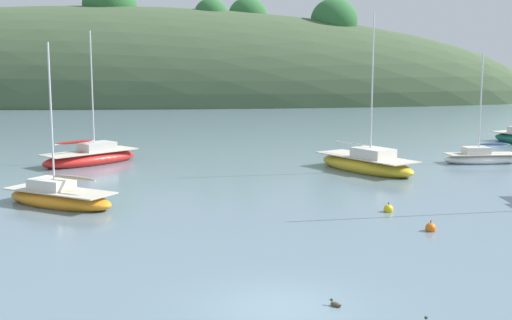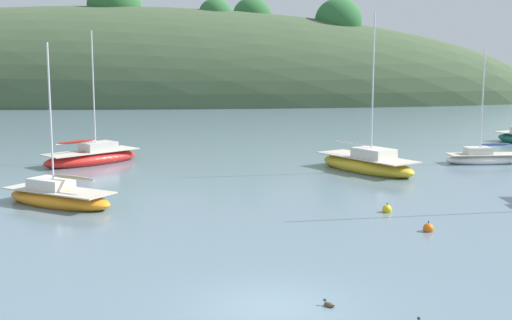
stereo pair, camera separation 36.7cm
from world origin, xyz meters
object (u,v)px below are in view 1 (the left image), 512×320
object	(u,v)px
sailboat_yellow_far	(367,164)
sailboat_blue_center	(481,158)
sailboat_navy_dinghy	(59,197)
sailboat_orange_cutter	(91,157)
duck_lone_right	(335,304)
mooring_buoy_channel	(388,209)
mooring_buoy_outer	(431,228)

from	to	relation	value
sailboat_yellow_far	sailboat_blue_center	xyz separation A→B (m)	(8.44, 3.07, -0.10)
sailboat_navy_dinghy	sailboat_orange_cutter	bearing A→B (deg)	95.44
sailboat_navy_dinghy	sailboat_blue_center	xyz separation A→B (m)	(25.17, 12.49, -0.04)
sailboat_navy_dinghy	duck_lone_right	distance (m)	17.69
mooring_buoy_channel	duck_lone_right	xyz separation A→B (m)	(-4.22, -11.72, -0.07)
sailboat_yellow_far	mooring_buoy_channel	distance (m)	11.39
sailboat_blue_center	duck_lone_right	world-z (taller)	sailboat_blue_center
mooring_buoy_channel	sailboat_blue_center	bearing A→B (deg)	56.11
sailboat_blue_center	mooring_buoy_outer	xyz separation A→B (m)	(-8.74, -17.89, -0.22)
sailboat_blue_center	mooring_buoy_outer	world-z (taller)	sailboat_blue_center
mooring_buoy_channel	mooring_buoy_outer	distance (m)	3.62
sailboat_blue_center	duck_lone_right	bearing A→B (deg)	-118.01
mooring_buoy_outer	duck_lone_right	bearing A→B (deg)	-122.07
duck_lone_right	sailboat_orange_cutter	bearing A→B (deg)	115.22
mooring_buoy_outer	duck_lone_right	world-z (taller)	mooring_buoy_outer
sailboat_navy_dinghy	duck_lone_right	world-z (taller)	sailboat_navy_dinghy
sailboat_orange_cutter	mooring_buoy_channel	world-z (taller)	sailboat_orange_cutter
sailboat_yellow_far	mooring_buoy_outer	bearing A→B (deg)	-91.14
sailboat_navy_dinghy	sailboat_orange_cutter	world-z (taller)	sailboat_orange_cutter
sailboat_blue_center	mooring_buoy_outer	bearing A→B (deg)	-116.04
sailboat_blue_center	duck_lone_right	size ratio (longest dim) A/B	20.99
sailboat_yellow_far	sailboat_orange_cutter	size ratio (longest dim) A/B	1.10
sailboat_orange_cutter	sailboat_blue_center	distance (m)	26.41
duck_lone_right	mooring_buoy_outer	bearing A→B (deg)	57.93
sailboat_yellow_far	sailboat_navy_dinghy	size ratio (longest dim) A/B	1.26
mooring_buoy_channel	mooring_buoy_outer	size ratio (longest dim) A/B	1.00
mooring_buoy_channel	sailboat_orange_cutter	bearing A→B (deg)	138.40
sailboat_yellow_far	sailboat_blue_center	size ratio (longest dim) A/B	1.29
sailboat_orange_cutter	duck_lone_right	distance (m)	29.39
sailboat_yellow_far	sailboat_orange_cutter	distance (m)	18.31
sailboat_blue_center	mooring_buoy_outer	size ratio (longest dim) A/B	14.37
sailboat_yellow_far	sailboat_blue_center	distance (m)	8.99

